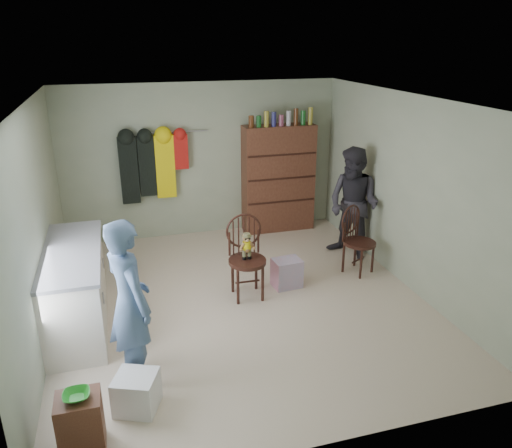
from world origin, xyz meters
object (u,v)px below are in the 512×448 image
object	(u,v)px
chair_front	(246,252)
dresser	(278,178)
chair_far	(356,237)
counter	(76,288)

from	to	relation	value
chair_front	dresser	xyz separation A→B (m)	(1.14, 2.14, 0.32)
chair_far	dresser	distance (m)	2.01
dresser	chair_front	bearing A→B (deg)	-118.07
counter	chair_far	xyz separation A→B (m)	(3.72, 0.39, 0.05)
chair_front	dresser	size ratio (longest dim) A/B	0.52
counter	chair_front	world-z (taller)	chair_front
counter	dresser	world-z (taller)	dresser
chair_far	chair_front	bearing A→B (deg)	159.69
counter	chair_far	distance (m)	3.74
chair_front	dresser	distance (m)	2.45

